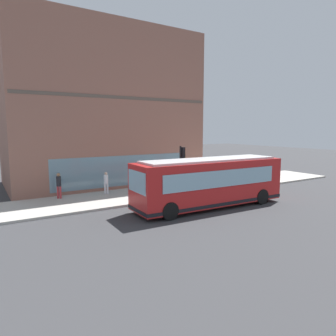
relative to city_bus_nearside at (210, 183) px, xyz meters
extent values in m
plane|color=#38383A|center=(0.16, 2.50, -1.55)|extent=(120.00, 120.00, 0.00)
cube|color=#B2ADA3|center=(5.21, 2.50, -1.48)|extent=(4.89, 40.00, 0.15)
cube|color=#8C5B4C|center=(12.42, 2.50, 5.08)|extent=(9.55, 16.03, 13.27)
cube|color=brown|center=(7.80, 2.50, 5.75)|extent=(0.36, 15.71, 0.24)
cube|color=slate|center=(7.70, 2.50, 0.05)|extent=(0.12, 11.22, 2.40)
cube|color=red|center=(0.00, -0.02, 0.05)|extent=(2.83, 10.08, 2.70)
cube|color=silver|center=(0.00, -0.02, 1.46)|extent=(2.42, 9.07, 0.12)
cube|color=#8CB2C6|center=(0.16, 4.96, 0.50)|extent=(2.20, 0.15, 1.20)
cube|color=#8CB2C6|center=(1.27, -0.06, 0.45)|extent=(0.33, 8.20, 1.00)
cube|color=#8CB2C6|center=(-1.27, 0.03, 0.45)|extent=(0.33, 8.20, 1.00)
cube|color=black|center=(0.00, -0.02, -1.12)|extent=(2.87, 10.12, 0.20)
cylinder|color=black|center=(1.27, 3.55, -1.05)|extent=(0.33, 1.01, 1.00)
cylinder|color=black|center=(-1.03, 3.62, -1.05)|extent=(0.33, 1.01, 1.00)
cylinder|color=black|center=(1.04, -3.45, -1.05)|extent=(0.33, 1.01, 1.00)
cylinder|color=black|center=(-1.26, -3.38, -1.05)|extent=(0.33, 1.01, 1.00)
cylinder|color=black|center=(3.31, -0.04, 0.37)|extent=(0.14, 0.14, 3.55)
cube|color=black|center=(3.31, -0.23, 1.60)|extent=(0.32, 0.24, 0.90)
sphere|color=red|center=(3.31, -0.36, 1.88)|extent=(0.20, 0.20, 0.20)
sphere|color=yellow|center=(3.31, -0.36, 1.60)|extent=(0.20, 0.20, 0.20)
sphere|color=green|center=(3.31, -0.36, 1.32)|extent=(0.20, 0.20, 0.20)
cylinder|color=red|center=(3.64, 0.96, -1.13)|extent=(0.24, 0.24, 0.55)
sphere|color=red|center=(3.64, 0.96, -0.77)|extent=(0.22, 0.22, 0.22)
cylinder|color=red|center=(3.64, 0.79, -1.08)|extent=(0.10, 0.12, 0.10)
cylinder|color=red|center=(3.81, 0.96, -1.08)|extent=(0.12, 0.10, 0.10)
cylinder|color=silver|center=(6.53, 4.46, -1.01)|extent=(0.14, 0.14, 0.79)
cylinder|color=silver|center=(6.45, 4.30, -1.01)|extent=(0.14, 0.14, 0.79)
cylinder|color=silver|center=(6.49, 4.38, -0.30)|extent=(0.32, 0.32, 0.63)
sphere|color=beige|center=(6.49, 4.38, 0.12)|extent=(0.21, 0.21, 0.21)
cylinder|color=#B23338|center=(6.71, 7.59, -0.97)|extent=(0.14, 0.14, 0.86)
cylinder|color=#B23338|center=(6.82, 7.74, -0.97)|extent=(0.14, 0.14, 0.86)
cylinder|color=black|center=(6.76, 7.67, -0.21)|extent=(0.32, 0.32, 0.68)
sphere|color=#9E704C|center=(6.76, 7.67, 0.25)|extent=(0.23, 0.23, 0.23)
camera|label=1|loc=(-14.62, 12.24, 3.39)|focal=32.67mm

